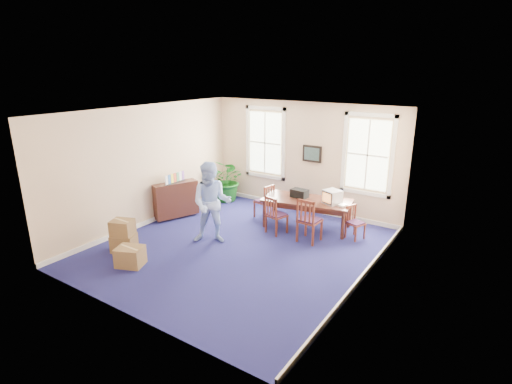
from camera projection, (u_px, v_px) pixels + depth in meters
The scene contains 25 objects.
floor at pixel (239, 247), 9.53m from camera, with size 6.50×6.50×0.00m, color navy.
ceiling at pixel (237, 112), 8.57m from camera, with size 6.50×6.50×0.00m, color white.
wall_back at pixel (303, 157), 11.63m from camera, with size 6.50×6.50×0.00m, color beige.
wall_front at pixel (120, 230), 6.46m from camera, with size 6.50×6.50×0.00m, color beige.
wall_left at pixel (147, 166), 10.63m from camera, with size 6.50×6.50×0.00m, color beige.
wall_right at pixel (367, 208), 7.47m from camera, with size 6.50×6.50×0.00m, color beige.
baseboard_back at pixel (301, 207), 12.07m from camera, with size 6.00×0.04×0.12m, color white.
baseboard_left at pixel (152, 220), 11.07m from camera, with size 0.04×6.50×0.12m, color white.
baseboard_right at pixel (359, 280), 7.94m from camera, with size 0.04×6.50×0.12m, color white.
window_left at pixel (265, 143), 12.21m from camera, with size 1.40×0.12×2.20m, color white, non-canonical shape.
window_right at pixel (368, 155), 10.53m from camera, with size 1.40×0.12×2.20m, color white, non-canonical shape.
wall_picture at pixel (312, 154), 11.39m from camera, with size 0.58×0.06×0.48m, color black, non-canonical shape.
conference_table at pixel (307, 213), 10.64m from camera, with size 2.29×1.04×0.78m, color #432017, non-canonical shape.
crt_tv at pixel (332, 197), 10.15m from camera, with size 0.39×0.43×0.35m, color #B7B7BC, non-canonical shape.
game_console at pixel (343, 205), 9.99m from camera, with size 0.17×0.21×0.05m, color white.
equipment_bag at pixel (299, 193), 10.67m from camera, with size 0.44×0.29×0.22m, color black.
chair_near_left at pixel (277, 215), 10.23m from camera, with size 0.45×0.45×1.00m, color maroon, non-canonical shape.
chair_near_right at pixel (310, 220), 9.72m from camera, with size 0.50×0.50×1.12m, color maroon, non-canonical shape.
chair_end_left at pixel (264, 201), 11.32m from camera, with size 0.44×0.44×0.98m, color maroon, non-canonical shape.
chair_end_right at pixel (356, 223), 9.92m from camera, with size 0.38×0.38×0.84m, color maroon, non-canonical shape.
man at pixel (212, 203), 9.55m from camera, with size 0.98×0.76×2.01m, color #9EBEFF.
credenza at pixel (176, 201), 11.28m from camera, with size 0.36×1.25×0.99m, color #432017.
brochure_rack at pixel (175, 180), 11.08m from camera, with size 0.12×0.66×0.29m, color #99999E, non-canonical shape.
potted_plant at pixel (228, 180), 12.66m from camera, with size 1.23×1.08×1.37m, color #115114.
cardboard_boxes at pixel (132, 235), 9.22m from camera, with size 1.41×1.41×0.80m, color olive, non-canonical shape.
Camera 1 is at (5.15, -7.02, 4.11)m, focal length 28.00 mm.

